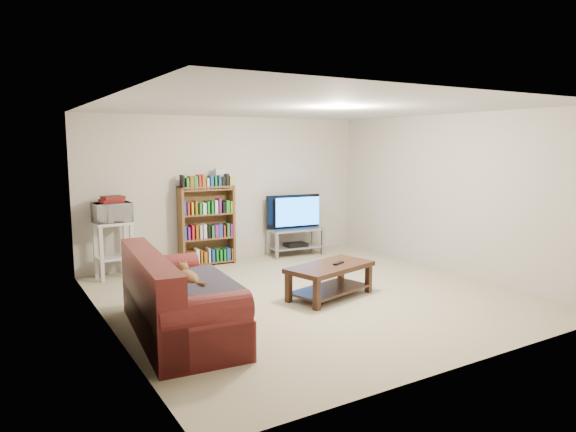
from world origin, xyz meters
TOP-DOWN VIEW (x-y plane):
  - floor at (0.00, 0.00)m, footprint 5.00×5.00m
  - ceiling at (0.00, 0.00)m, footprint 5.00×5.00m
  - wall_back at (0.00, 2.50)m, footprint 5.00×0.00m
  - wall_front at (0.00, -2.50)m, footprint 5.00×0.00m
  - wall_left at (-2.50, 0.00)m, footprint 0.00×5.00m
  - wall_right at (2.50, 0.00)m, footprint 0.00×5.00m
  - sofa at (-1.98, -0.44)m, footprint 1.06×2.09m
  - blanket at (-1.81, -0.60)m, footprint 0.79×1.02m
  - cat at (-1.80, -0.41)m, footprint 0.27×0.57m
  - coffee_table at (0.17, -0.20)m, footprint 1.28×0.86m
  - remote at (0.28, -0.22)m, footprint 0.20×0.12m
  - tv_stand at (1.11, 2.16)m, footprint 0.99×0.52m
  - television at (1.11, 2.16)m, footprint 1.03×0.24m
  - dvd_player at (1.11, 2.16)m, footprint 0.41×0.30m
  - bookshelf at (-0.50, 2.30)m, footprint 0.90×0.32m
  - shelf_clutter at (-0.40, 2.30)m, footprint 0.66×0.21m
  - microwave_stand at (-1.99, 2.21)m, footprint 0.55×0.42m
  - microwave at (-1.99, 2.21)m, footprint 0.54×0.39m
  - game_boxes at (-1.99, 2.21)m, footprint 0.32×0.29m

SIDE VIEW (x-z plane):
  - floor at x=0.00m, z-range 0.00..0.00m
  - dvd_player at x=1.11m, z-range 0.16..0.22m
  - coffee_table at x=0.17m, z-range 0.08..0.51m
  - sofa at x=-1.98m, z-range -0.12..0.74m
  - tv_stand at x=1.11m, z-range 0.09..0.56m
  - remote at x=0.28m, z-range 0.42..0.45m
  - blanket at x=-1.81m, z-range 0.42..0.61m
  - microwave_stand at x=-1.99m, z-range 0.12..0.95m
  - cat at x=-1.80m, z-range 0.49..0.66m
  - bookshelf at x=-0.50m, z-range 0.02..1.31m
  - television at x=1.11m, z-range 0.48..1.07m
  - microwave at x=-1.99m, z-range 0.83..1.11m
  - game_boxes at x=-1.99m, z-range 1.11..1.16m
  - wall_back at x=0.00m, z-range -1.30..3.70m
  - wall_front at x=0.00m, z-range -1.30..3.70m
  - wall_left at x=-2.50m, z-range -1.30..3.70m
  - wall_right at x=2.50m, z-range -1.30..3.70m
  - shelf_clutter at x=-0.40m, z-range 1.25..1.53m
  - ceiling at x=0.00m, z-range 2.40..2.40m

